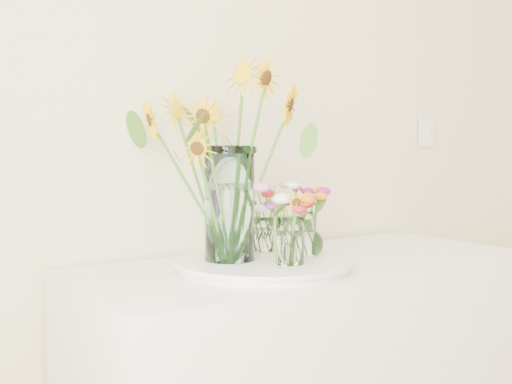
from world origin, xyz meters
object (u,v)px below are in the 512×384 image
mason_jar (230,204)px  small_vase_a (290,241)px  small_vase_c (264,235)px  tray (264,265)px  small_vase_b (308,234)px

mason_jar → small_vase_a: mason_jar is taller
small_vase_a → small_vase_c: size_ratio=1.24×
small_vase_a → mason_jar: bearing=125.9°
mason_jar → small_vase_a: 0.20m
tray → small_vase_b: bearing=-6.2°
tray → small_vase_c: (0.08, 0.11, 0.07)m
small_vase_b → small_vase_a: bearing=-147.2°
tray → small_vase_b: small_vase_b is taller
mason_jar → small_vase_c: bearing=23.5°
tray → small_vase_a: bearing=-80.6°
small_vase_c → small_vase_b: bearing=-63.0°
small_vase_b → small_vase_c: (-0.07, 0.13, -0.01)m
tray → small_vase_c: bearing=55.2°
mason_jar → small_vase_a: (0.10, -0.14, -0.09)m
tray → small_vase_c: 0.15m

